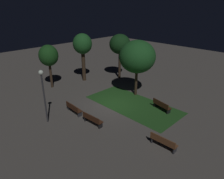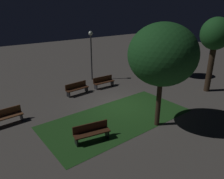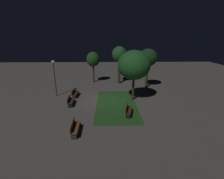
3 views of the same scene
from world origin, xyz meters
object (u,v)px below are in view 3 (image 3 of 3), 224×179
object	(u,v)px
tree_tall_center	(148,58)
tree_left_canopy	(93,60)
bench_lawn_edge	(75,93)
tree_lawn_side	(134,65)
bench_by_lamp	(70,100)
tree_back_right	(119,55)
bench_near_trees	(128,110)
lamp_post_near_wall	(54,72)
bench_front_left	(74,127)

from	to	relation	value
tree_tall_center	tree_left_canopy	xyz separation A→B (m)	(-3.12, -7.64, -0.60)
bench_lawn_edge	tree_lawn_side	xyz separation A→B (m)	(1.22, 6.77, 3.48)
bench_lawn_edge	bench_by_lamp	world-z (taller)	same
tree_left_canopy	tree_back_right	bearing A→B (deg)	79.93
bench_near_trees	tree_lawn_side	bearing A→B (deg)	165.20
bench_lawn_edge	tree_tall_center	xyz separation A→B (m)	(-3.51, 9.35, 3.67)
bench_by_lamp	tree_lawn_side	xyz separation A→B (m)	(-1.26, 6.77, 3.48)
bench_by_lamp	tree_back_right	bearing A→B (deg)	145.96
bench_near_trees	lamp_post_near_wall	world-z (taller)	lamp_post_near_wall
bench_front_left	tree_back_right	size ratio (longest dim) A/B	0.33
bench_lawn_edge	tree_back_right	distance (m)	9.03
bench_by_lamp	bench_near_trees	xyz separation A→B (m)	(2.44, 5.79, 0.00)
bench_lawn_edge	tree_left_canopy	bearing A→B (deg)	165.51
bench_lawn_edge	tree_left_canopy	world-z (taller)	tree_left_canopy
bench_lawn_edge	tree_lawn_side	bearing A→B (deg)	79.78
bench_front_left	tree_back_right	bearing A→B (deg)	163.08
bench_lawn_edge	bench_near_trees	xyz separation A→B (m)	(4.92, 5.79, 0.00)
tree_tall_center	tree_lawn_side	size ratio (longest dim) A/B	0.97
tree_lawn_side	lamp_post_near_wall	bearing A→B (deg)	-99.80
bench_lawn_edge	tree_lawn_side	distance (m)	7.71
tree_back_right	lamp_post_near_wall	bearing A→B (deg)	-54.92
tree_lawn_side	tree_left_canopy	world-z (taller)	tree_lawn_side
bench_by_lamp	lamp_post_near_wall	size ratio (longest dim) A/B	0.43
tree_back_right	lamp_post_near_wall	world-z (taller)	tree_back_right
tree_lawn_side	tree_left_canopy	distance (m)	9.34
bench_near_trees	tree_lawn_side	xyz separation A→B (m)	(-3.70, 0.98, 3.48)
bench_by_lamp	tree_lawn_side	size ratio (longest dim) A/B	0.33
tree_back_right	tree_left_canopy	xyz separation A→B (m)	(-0.70, -3.96, -0.70)
bench_by_lamp	tree_back_right	world-z (taller)	tree_back_right
tree_left_canopy	lamp_post_near_wall	world-z (taller)	tree_left_canopy
tree_back_right	tree_left_canopy	bearing A→B (deg)	-100.07
bench_by_lamp	bench_lawn_edge	bearing A→B (deg)	-180.00
bench_by_lamp	bench_front_left	world-z (taller)	same
bench_by_lamp	bench_front_left	bearing A→B (deg)	15.52
bench_front_left	tree_back_right	world-z (taller)	tree_back_right
tree_lawn_side	tree_back_right	distance (m)	7.23
tree_back_right	tree_left_canopy	size ratio (longest dim) A/B	1.18
tree_lawn_side	lamp_post_near_wall	distance (m)	9.23
bench_near_trees	tree_tall_center	distance (m)	9.86
bench_by_lamp	tree_left_canopy	distance (m)	9.76
tree_tall_center	lamp_post_near_wall	xyz separation A→B (m)	(3.17, -11.62, -1.21)
bench_near_trees	bench_by_lamp	bearing A→B (deg)	-112.81
tree_left_canopy	lamp_post_near_wall	xyz separation A→B (m)	(6.28, -3.98, -0.62)
bench_near_trees	tree_left_canopy	size ratio (longest dim) A/B	0.39
bench_near_trees	tree_tall_center	xyz separation A→B (m)	(-8.43, 3.56, 3.67)
bench_front_left	tree_lawn_side	bearing A→B (deg)	141.43
bench_by_lamp	bench_near_trees	distance (m)	6.28
tree_left_canopy	lamp_post_near_wall	bearing A→B (deg)	-32.37
bench_lawn_edge	tree_tall_center	world-z (taller)	tree_tall_center
bench_by_lamp	tree_lawn_side	world-z (taller)	tree_lawn_side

